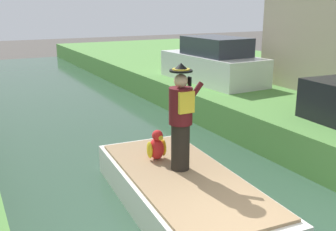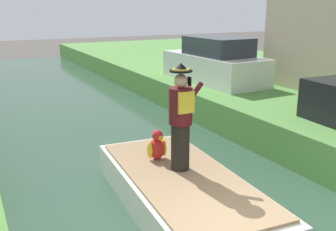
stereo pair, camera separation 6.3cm
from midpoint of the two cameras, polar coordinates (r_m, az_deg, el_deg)
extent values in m
cube|color=silver|center=(6.90, 1.78, -10.99)|extent=(2.08, 4.31, 0.56)
cube|color=#997A56|center=(6.77, 1.81, -8.68)|extent=(1.91, 3.97, 0.05)
cylinder|color=black|center=(6.84, 1.51, -4.47)|extent=(0.32, 0.32, 0.82)
cylinder|color=#561419|center=(6.63, 1.56, 1.38)|extent=(0.40, 0.40, 0.62)
cube|color=gold|center=(6.45, 2.39, 1.88)|extent=(0.28, 0.06, 0.36)
sphere|color=#DBA884|center=(6.54, 1.59, 4.99)|extent=(0.23, 0.23, 0.23)
cylinder|color=black|center=(6.51, 1.60, 6.42)|extent=(0.38, 0.38, 0.03)
cone|color=black|center=(6.50, 1.60, 7.03)|extent=(0.26, 0.26, 0.12)
cylinder|color=gold|center=(6.51, 1.60, 6.64)|extent=(0.29, 0.29, 0.02)
cylinder|color=#561419|center=(6.66, 3.39, 3.02)|extent=(0.38, 0.09, 0.43)
cube|color=black|center=(6.55, 2.84, 4.92)|extent=(0.03, 0.08, 0.15)
ellipsoid|color=red|center=(7.35, -1.91, -4.78)|extent=(0.26, 0.32, 0.40)
sphere|color=red|center=(7.22, -1.79, -2.87)|extent=(0.20, 0.20, 0.20)
cone|color=yellow|center=(7.14, -1.43, -3.17)|extent=(0.09, 0.09, 0.09)
ellipsoid|color=yellow|center=(7.29, -2.90, -4.96)|extent=(0.08, 0.20, 0.32)
ellipsoid|color=yellow|center=(7.41, -0.93, -4.61)|extent=(0.08, 0.20, 0.32)
cube|color=white|center=(13.65, 6.17, 6.79)|extent=(1.89, 4.08, 0.90)
cube|color=#2D333D|center=(13.40, 6.75, 9.84)|extent=(1.55, 2.27, 0.60)
camera|label=1|loc=(0.03, -90.26, -0.07)|focal=42.51mm
camera|label=2|loc=(0.03, 89.74, 0.07)|focal=42.51mm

